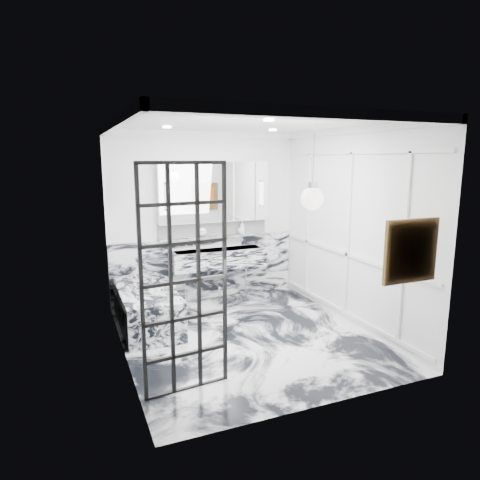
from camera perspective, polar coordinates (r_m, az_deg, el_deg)
name	(u,v)px	position (r m, az deg, el deg)	size (l,w,h in m)	color
floor	(247,336)	(5.93, 0.90, -12.68)	(3.60, 3.60, 0.00)	silver
ceiling	(247,123)	(5.46, 0.99, 15.39)	(3.60, 3.60, 0.00)	white
wall_back	(205,217)	(7.19, -4.73, 3.08)	(3.60, 3.60, 0.00)	white
wall_front	(325,266)	(3.97, 11.27, -3.45)	(3.60, 3.60, 0.00)	white
wall_left	(120,244)	(5.12, -15.74, -0.46)	(3.60, 3.60, 0.00)	white
wall_right	(350,227)	(6.32, 14.40, 1.70)	(3.60, 3.60, 0.00)	white
marble_clad_back	(206,268)	(7.34, -4.57, -3.73)	(3.18, 0.05, 1.05)	silver
marble_clad_left	(121,249)	(5.13, -15.54, -1.10)	(0.02, 3.56, 2.68)	silver
panel_molding	(348,234)	(6.33, 14.21, 0.80)	(0.03, 3.40, 2.30)	white
soap_bottle_a	(242,227)	(7.36, 0.29, 1.75)	(0.09, 0.09, 0.23)	#8C5919
soap_bottle_b	(242,229)	(7.36, 0.28, 1.51)	(0.08, 0.08, 0.17)	#4C4C51
soap_bottle_c	(241,229)	(7.36, 0.14, 1.44)	(0.12, 0.12, 0.15)	silver
face_pot	(202,232)	(7.12, -5.06, 1.08)	(0.15, 0.15, 0.15)	white
amber_bottle	(226,232)	(7.26, -1.89, 1.10)	(0.04, 0.04, 0.10)	#8C5919
flower_vase	(170,297)	(5.62, -9.33, -7.54)	(0.08, 0.08, 0.12)	silver
crittall_door	(185,281)	(4.30, -7.34, -5.49)	(0.88, 0.04, 2.33)	black
artwork	(411,251)	(4.64, 21.84, -1.37)	(0.56, 0.05, 0.56)	#C15213
pendant_light	(312,199)	(4.41, 9.62, 5.44)	(0.23, 0.23, 0.23)	white
trough_sink	(218,258)	(7.13, -2.90, -2.44)	(1.60, 0.45, 0.30)	silver
ledge	(215,237)	(7.22, -3.36, 0.47)	(1.90, 0.14, 0.04)	silver
subway_tile	(214,228)	(7.25, -3.53, 1.60)	(1.90, 0.03, 0.23)	white
mirror_cabinet	(214,192)	(7.13, -3.44, 6.42)	(1.90, 0.16, 1.00)	white
sconce_left	(167,196)	(6.82, -9.74, 5.74)	(0.07, 0.07, 0.40)	white
sconce_right	(262,193)	(7.35, 2.90, 6.24)	(0.07, 0.07, 0.40)	white
bathtub	(147,307)	(6.33, -12.33, -8.73)	(0.75, 1.65, 0.55)	silver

